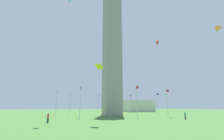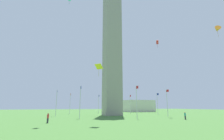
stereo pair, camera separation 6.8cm
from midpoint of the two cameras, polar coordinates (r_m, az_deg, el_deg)
The scene contains 16 objects.
ground_plane at distance 55.22m, azimuth -0.04°, elevation -15.18°, with size 260.00×260.00×0.00m, color #3D6B2D.
obelisk_monument at distance 59.31m, azimuth -0.03°, elevation 9.23°, with size 5.40×5.40×49.09m.
flagpole_n at distance 39.33m, azimuth 8.39°, elevation -10.15°, with size 1.12×0.14×7.54m.
flagpole_ne at distance 50.10m, azimuth 18.25°, elevation -10.12°, with size 1.12×0.14×7.54m.
flagpole_e at distance 62.89m, azimuth 15.18°, elevation -10.63°, with size 1.12×0.14×7.54m.
flagpole_se at distance 70.96m, azimuth 6.13°, elevation -11.13°, with size 1.12×0.14×7.54m.
flagpole_s at distance 71.54m, azimuth -4.64°, elevation -11.17°, with size 1.12×0.14×7.54m.
flagpole_sw at distance 64.45m, azimuth -14.14°, elevation -10.72°, with size 1.12×0.14×7.54m.
flagpole_w at distance 52.05m, azimuth -18.45°, elevation -10.17°, with size 1.12×0.14×7.54m.
flagpole_nw at distance 40.36m, azimuth -10.83°, elevation -10.12°, with size 1.12×0.14×7.54m.
person_red_shirt at distance 31.39m, azimuth -21.03°, elevation -15.03°, with size 0.32×0.32×1.68m.
person_teal_shirt at distance 40.34m, azimuth 23.62°, elevation -14.11°, with size 0.32×0.32×1.59m.
kite_red_box at distance 55.24m, azimuth 15.15°, elevation 9.13°, with size 1.31×1.18×2.53m.
kite_yellow_diamond at distance 27.66m, azimuth -4.49°, elevation 1.08°, with size 1.49×1.49×1.98m.
kite_orange_delta at distance 47.94m, azimuth 32.20°, elevation 11.62°, with size 2.20×2.09×2.82m.
distant_building at distance 98.17m, azimuth 7.44°, elevation -12.06°, with size 21.39×14.71×6.09m.
Camera 1 is at (52.07, -18.19, 2.74)m, focal length 26.84 mm.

